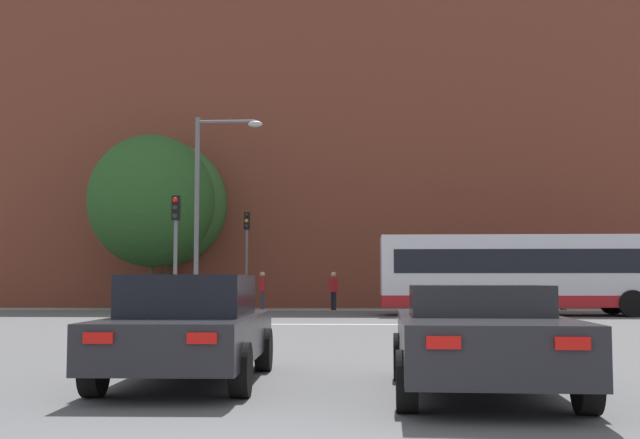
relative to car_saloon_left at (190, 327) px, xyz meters
The scene contains 14 objects.
stop_line_strip 14.26m from the car_saloon_left, 83.46° to the left, with size 7.44×0.30×0.01m, color silver.
far_pavement 26.56m from the car_saloon_left, 86.50° to the left, with size 68.27×2.50×0.01m, color gray.
brick_civic_building 37.37m from the car_saloon_left, 88.15° to the left, with size 40.82×14.65×26.41m.
car_saloon_left is the anchor object (origin of this frame).
car_roadster_right 3.81m from the car_saloon_left, 14.22° to the right, with size 2.12×4.39×1.30m.
bus_crossing_lead 22.51m from the car_saloon_left, 67.33° to the left, with size 11.38×2.65×3.07m.
traffic_light_far_left 25.92m from the car_saloon_left, 96.70° to the left, with size 0.26×0.31×4.47m.
traffic_light_near_left 15.34m from the car_saloon_left, 104.14° to the left, with size 0.26×0.31×4.08m.
street_lamp_junction 17.25m from the car_saloon_left, 100.29° to the left, with size 2.34×0.36×7.01m.
pedestrian_waiting 28.38m from the car_saloon_left, 66.60° to the left, with size 0.46×0.40×1.76m.
pedestrian_walking_east 26.29m from the car_saloon_left, 95.14° to the left, with size 0.25×0.41×1.75m.
pedestrian_walking_west 25.71m from the car_saloon_left, 87.88° to the left, with size 0.43×0.44×1.74m.
tree_by_building 29.94m from the car_saloon_left, 104.52° to the left, with size 5.86×5.86×8.24m.
tree_kerbside 27.38m from the car_saloon_left, 106.17° to the left, with size 5.86×5.86×8.13m.
Camera 1 is at (0.70, -4.86, 1.36)m, focal length 45.00 mm.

